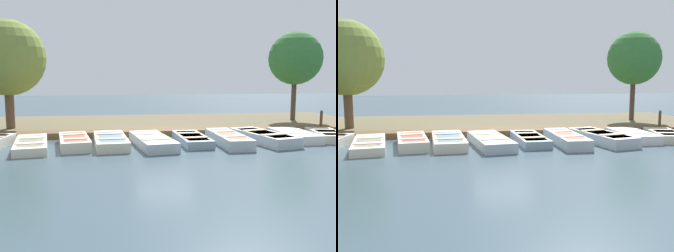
% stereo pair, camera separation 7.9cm
% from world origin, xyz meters
% --- Properties ---
extents(ground_plane, '(80.00, 80.00, 0.00)m').
position_xyz_m(ground_plane, '(0.00, 0.00, 0.00)').
color(ground_plane, '#384C56').
extents(shore_bank, '(8.00, 24.00, 0.17)m').
position_xyz_m(shore_bank, '(-5.00, 0.00, 0.09)').
color(shore_bank, brown).
rests_on(shore_bank, ground_plane).
extents(dock_walkway, '(1.07, 20.94, 0.26)m').
position_xyz_m(dock_walkway, '(-1.20, 0.00, 0.13)').
color(dock_walkway, brown).
rests_on(dock_walkway, ground_plane).
extents(rowboat_1, '(3.55, 1.68, 0.34)m').
position_xyz_m(rowboat_1, '(1.38, -5.31, 0.17)').
color(rowboat_1, beige).
rests_on(rowboat_1, ground_plane).
extents(rowboat_2, '(3.09, 1.50, 0.42)m').
position_xyz_m(rowboat_2, '(1.19, -3.73, 0.21)').
color(rowboat_2, beige).
rests_on(rowboat_2, ground_plane).
extents(rowboat_3, '(3.46, 1.45, 0.40)m').
position_xyz_m(rowboat_3, '(1.18, -2.32, 0.20)').
color(rowboat_3, beige).
rests_on(rowboat_3, ground_plane).
extents(rowboat_4, '(3.65, 1.67, 0.40)m').
position_xyz_m(rowboat_4, '(1.52, -0.70, 0.20)').
color(rowboat_4, '#B2BCC1').
rests_on(rowboat_4, ground_plane).
extents(rowboat_5, '(3.10, 1.15, 0.35)m').
position_xyz_m(rowboat_5, '(1.14, 0.97, 0.17)').
color(rowboat_5, '#8C9EA8').
rests_on(rowboat_5, ground_plane).
extents(rowboat_6, '(3.51, 1.03, 0.44)m').
position_xyz_m(rowboat_6, '(1.53, 2.40, 0.22)').
color(rowboat_6, '#B2BCC1').
rests_on(rowboat_6, ground_plane).
extents(rowboat_7, '(3.65, 1.94, 0.44)m').
position_xyz_m(rowboat_7, '(1.39, 3.97, 0.22)').
color(rowboat_7, '#B2BCC1').
rests_on(rowboat_7, ground_plane).
extents(rowboat_8, '(2.82, 1.29, 0.40)m').
position_xyz_m(rowboat_8, '(1.04, 5.52, 0.20)').
color(rowboat_8, silver).
rests_on(rowboat_8, ground_plane).
extents(rowboat_9, '(2.84, 1.65, 0.38)m').
position_xyz_m(rowboat_9, '(1.12, 7.00, 0.19)').
color(rowboat_9, beige).
rests_on(rowboat_9, ground_plane).
extents(mooring_post_far, '(0.13, 0.13, 1.06)m').
position_xyz_m(mooring_post_far, '(-1.18, 8.08, 0.53)').
color(mooring_post_far, brown).
rests_on(mooring_post_far, ground_plane).
extents(park_tree_far_left, '(3.66, 3.66, 5.45)m').
position_xyz_m(park_tree_far_left, '(-3.26, -7.18, 3.60)').
color(park_tree_far_left, brown).
rests_on(park_tree_far_left, ground_plane).
extents(park_tree_left, '(3.06, 3.06, 5.30)m').
position_xyz_m(park_tree_left, '(-4.65, 8.36, 3.75)').
color(park_tree_left, '#4C3828').
rests_on(park_tree_left, ground_plane).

